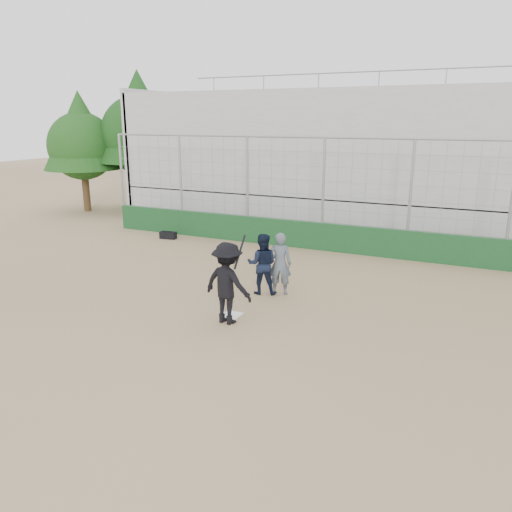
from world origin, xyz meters
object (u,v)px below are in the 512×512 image
at_px(umpire, 280,267).
at_px(batter_at_plate, 228,283).
at_px(catcher_crouched, 262,274).
at_px(equipment_bag, 168,235).

bearing_deg(umpire, batter_at_plate, 67.75).
xyz_separation_m(catcher_crouched, equipment_bag, (-6.10, 4.34, -0.43)).
distance_m(batter_at_plate, umpire, 2.37).
distance_m(catcher_crouched, equipment_bag, 7.50).
distance_m(umpire, equipment_bag, 7.75).
bearing_deg(equipment_bag, catcher_crouched, -35.44).
distance_m(batter_at_plate, equipment_bag, 8.99).
relative_size(catcher_crouched, umpire, 0.74).
relative_size(umpire, equipment_bag, 2.26).
height_order(batter_at_plate, equipment_bag, batter_at_plate).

